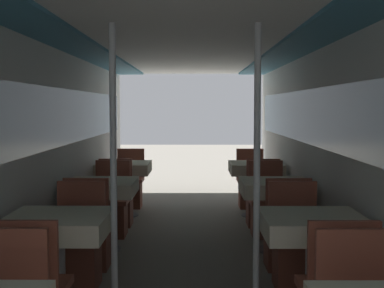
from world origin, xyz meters
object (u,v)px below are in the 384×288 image
object	(u,v)px
chair_left_far_1	(78,254)
chair_right_far_2	(267,212)
dining_table_right_1	(313,230)
chair_right_far_1	(295,255)
chair_left_near_2	(90,239)
dining_table_left_3	(124,170)
chair_right_near_3	(261,204)
dining_table_right_3	(256,170)
chair_right_near_2	(285,239)
chair_right_far_3	(251,189)
dining_table_left_2	(101,190)
dining_table_right_2	(275,191)
support_pole_left_1	(114,172)
support_pole_right_1	(257,172)
dining_table_left_1	(58,230)
chair_left_far_2	(111,212)
chair_left_near_3	(118,204)

from	to	relation	value
chair_left_far_1	chair_right_far_2	bearing A→B (deg)	-135.55
dining_table_right_1	chair_right_far_1	xyz separation A→B (m)	(0.00, 0.63, -0.36)
chair_left_near_2	dining_table_left_3	bearing A→B (deg)	90.00
dining_table_right_1	chair_right_near_3	bearing A→B (deg)	90.00
chair_right_far_2	dining_table_right_3	world-z (taller)	chair_right_far_2
chair_left_far_1	dining_table_right_1	world-z (taller)	chair_left_far_1
chair_left_near_2	chair_right_near_2	xyz separation A→B (m)	(1.82, 0.00, 0.00)
dining_table_right_1	chair_right_far_3	size ratio (longest dim) A/B	0.85
chair_right_near_3	chair_right_far_3	bearing A→B (deg)	90.00
chair_right_far_2	chair_left_near_2	bearing A→B (deg)	34.73
chair_left_far_1	dining_table_left_2	size ratio (longest dim) A/B	1.18
dining_table_left_3	dining_table_right_3	distance (m)	1.82
dining_table_right_2	dining_table_right_3	xyz separation A→B (m)	(0.00, 1.78, 0.00)
chair_right_near_2	chair_right_far_2	bearing A→B (deg)	90.00
support_pole_left_1	support_pole_right_1	world-z (taller)	same
chair_left_near_2	chair_right_far_3	size ratio (longest dim) A/B	1.00
support_pole_right_1	chair_right_far_3	xyz separation A→B (m)	(0.40, 4.20, -0.77)
chair_left_far_1	dining_table_left_2	xyz separation A→B (m)	(0.00, 1.15, 0.36)
dining_table_left_2	chair_right_near_3	size ratio (longest dim) A/B	0.85
chair_right_far_1	dining_table_right_1	bearing A→B (deg)	90.00
dining_table_left_1	dining_table_left_2	xyz separation A→B (m)	(0.00, 1.78, 0.00)
dining_table_left_3	dining_table_left_2	bearing A→B (deg)	-90.00
chair_left_far_2	support_pole_right_1	xyz separation A→B (m)	(1.42, -2.41, 0.77)
support_pole_left_1	dining_table_right_3	world-z (taller)	support_pole_left_1
chair_right_far_1	support_pole_right_1	xyz separation A→B (m)	(-0.40, -0.63, 0.77)
chair_left_far_2	chair_right_far_1	size ratio (longest dim) A/B	1.00
chair_left_far_1	chair_right_far_2	world-z (taller)	same
chair_left_near_2	support_pole_right_1	xyz separation A→B (m)	(1.42, -1.15, 0.77)
dining_table_left_2	chair_left_far_1	bearing A→B (deg)	-90.00
chair_right_near_3	dining_table_right_2	bearing A→B (deg)	-90.00
chair_left_near_2	chair_right_near_3	bearing A→B (deg)	44.45
chair_right_far_3	support_pole_right_1	bearing A→B (deg)	84.53
chair_left_far_1	dining_table_right_2	size ratio (longest dim) A/B	1.18
chair_left_near_2	chair_left_far_2	bearing A→B (deg)	90.00
support_pole_right_1	dining_table_right_3	distance (m)	3.61
dining_table_left_1	dining_table_left_2	bearing A→B (deg)	90.00
chair_right_far_1	dining_table_right_3	bearing A→B (deg)	-90.00
support_pole_left_1	support_pole_right_1	size ratio (longest dim) A/B	1.00
chair_right_far_1	dining_table_left_2	bearing A→B (deg)	-32.39
support_pole_right_1	chair_right_far_3	distance (m)	4.29
dining_table_left_2	dining_table_right_1	distance (m)	2.55
chair_right_near_2	dining_table_right_3	world-z (taller)	chair_right_near_2
dining_table_left_2	chair_left_near_3	xyz separation A→B (m)	(-0.00, 1.15, -0.36)
chair_right_near_2	chair_right_far_2	distance (m)	1.26
dining_table_right_1	chair_right_near_3	distance (m)	2.96
chair_left_far_2	dining_table_right_2	xyz separation A→B (m)	(1.82, -0.63, 0.36)
dining_table_right_1	chair_right_far_1	distance (m)	0.72
chair_left_far_1	chair_right_far_3	xyz separation A→B (m)	(1.82, 3.57, 0.00)
support_pole_right_1	dining_table_right_3	size ratio (longest dim) A/B	2.83
dining_table_right_1	chair_right_far_3	distance (m)	4.21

